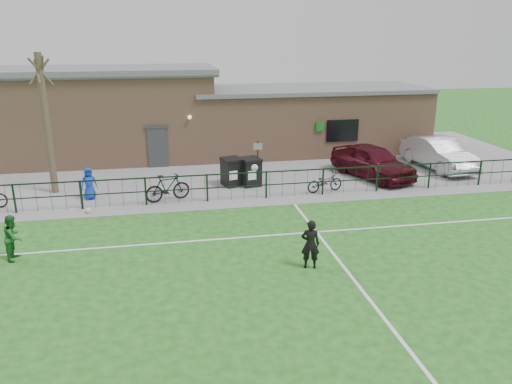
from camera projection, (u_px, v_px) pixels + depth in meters
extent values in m
plane|color=#1D5A1A|center=(289.00, 293.00, 13.63)|extent=(90.00, 90.00, 0.00)
cube|color=gray|center=(226.00, 166.00, 26.25)|extent=(34.00, 13.00, 0.02)
cube|color=white|center=(244.00, 201.00, 20.92)|extent=(28.00, 0.10, 0.01)
cube|color=white|center=(261.00, 236.00, 17.37)|extent=(28.00, 0.10, 0.01)
cube|color=white|center=(359.00, 286.00, 13.97)|extent=(0.10, 16.00, 0.01)
cube|color=black|center=(243.00, 186.00, 20.92)|extent=(28.00, 0.10, 1.20)
cylinder|color=#483A2B|center=(47.00, 125.00, 21.12)|extent=(0.30, 0.30, 6.00)
cube|color=black|center=(232.00, 173.00, 22.84)|extent=(1.02, 1.09, 1.20)
cube|color=black|center=(250.00, 173.00, 22.85)|extent=(0.98, 1.06, 1.20)
cylinder|color=black|center=(258.00, 162.00, 23.04)|extent=(0.08, 0.08, 2.00)
imported|color=#400B14|center=(373.00, 161.00, 24.06)|extent=(3.34, 5.03, 1.59)
imported|color=#A9ABB1|center=(439.00, 153.00, 25.62)|extent=(2.08, 4.94, 1.59)
imported|color=black|center=(168.00, 188.00, 20.75)|extent=(1.99, 1.09, 1.15)
imported|color=black|center=(325.00, 182.00, 21.97)|extent=(1.77, 0.90, 0.88)
imported|color=#143AC1|center=(89.00, 184.00, 20.92)|extent=(0.77, 0.62, 1.38)
imported|color=black|center=(310.00, 244.00, 14.83)|extent=(0.63, 0.48, 1.53)
sphere|color=white|center=(255.00, 168.00, 16.31)|extent=(0.22, 0.22, 0.22)
imported|color=#1C6324|center=(13.00, 237.00, 15.45)|extent=(0.60, 0.74, 1.45)
sphere|color=white|center=(88.00, 211.00, 19.49)|extent=(0.23, 0.23, 0.23)
cube|color=tan|center=(219.00, 124.00, 28.52)|extent=(24.00, 5.00, 3.50)
cube|color=tan|center=(102.00, 84.00, 26.70)|extent=(11.52, 5.00, 1.20)
cube|color=#525559|center=(101.00, 70.00, 26.48)|extent=(12.02, 5.40, 0.28)
cube|color=#525559|center=(309.00, 89.00, 28.87)|extent=(13.44, 5.30, 0.22)
cube|color=#383A3D|center=(158.00, 148.00, 25.76)|extent=(1.00, 0.08, 2.10)
cube|color=black|center=(342.00, 131.00, 27.33)|extent=(1.80, 0.08, 1.20)
cube|color=#19661E|center=(320.00, 126.00, 26.96)|extent=(0.45, 0.04, 0.55)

